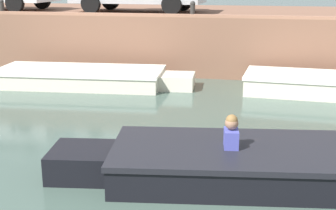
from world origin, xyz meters
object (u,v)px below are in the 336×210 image
Objects in this scene: motorboat_passing at (264,164)px; mooring_bollard_west at (2,6)px; boat_moored_west_cream at (88,77)px; mooring_bollard_mid at (193,8)px.

motorboat_passing is 13.34× the size of mooring_bollard_west.
boat_moored_west_cream is 3.58m from mooring_bollard_mid.
mooring_bollard_west is at bearing 138.99° from motorboat_passing.
mooring_bollard_west is (-3.39, 1.74, 1.75)m from boat_moored_west_cream.
boat_moored_west_cream is at bearing -27.21° from mooring_bollard_west.
mooring_bollard_west is 1.00× the size of mooring_bollard_mid.
mooring_bollard_mid is at bearing 106.72° from motorboat_passing.
mooring_bollard_mid is at bearing 33.97° from boat_moored_west_cream.
motorboat_passing is at bearing -73.28° from mooring_bollard_mid.
boat_moored_west_cream is 12.18× the size of mooring_bollard_mid.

